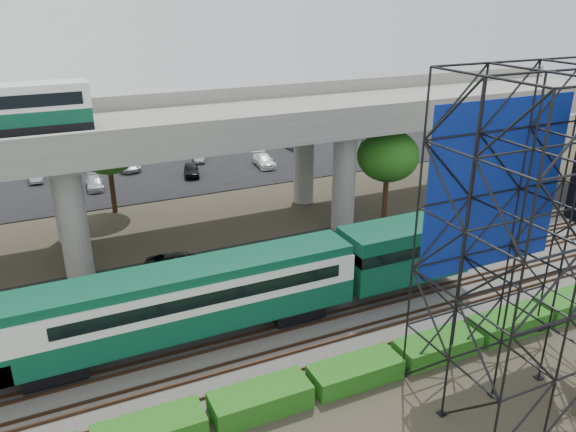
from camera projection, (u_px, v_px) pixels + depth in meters
name	position (u px, v px, depth m)	size (l,w,h in m)	color
ground	(298.00, 340.00, 30.81)	(140.00, 140.00, 0.00)	#474233
ballast_bed	(283.00, 320.00, 32.46)	(90.00, 12.00, 0.20)	slate
service_road	(233.00, 262.00, 39.63)	(90.00, 5.00, 0.08)	black
parking_lot	(158.00, 172.00, 59.40)	(90.00, 18.00, 0.08)	black
harbor_water	(122.00, 129.00, 77.91)	(140.00, 40.00, 0.03)	slate
rail_tracks	(283.00, 317.00, 32.39)	(90.00, 9.52, 0.16)	#472D1E
commuter_train	(220.00, 291.00, 29.98)	(29.30, 3.06, 4.30)	black
overpass	(191.00, 133.00, 40.82)	(80.00, 12.00, 12.40)	#9E9B93
scaffold_tower	(542.00, 246.00, 24.38)	(9.36, 6.36, 15.00)	black
hedge_strip	(355.00, 371.00, 27.38)	(34.60, 1.80, 1.20)	#185A14
trees	(143.00, 173.00, 40.51)	(40.94, 16.94, 7.69)	#382314
suv	(181.00, 263.00, 37.81)	(2.19, 4.74, 1.32)	black
parked_cars	(157.00, 167.00, 58.61)	(39.15, 9.56, 1.30)	silver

